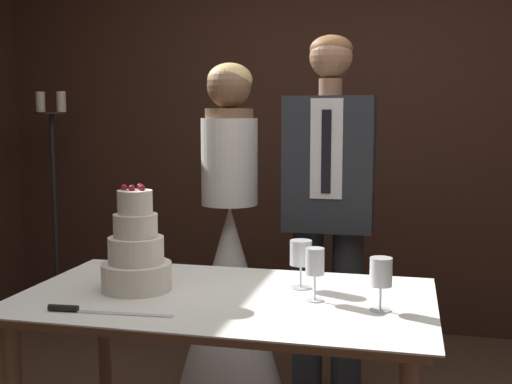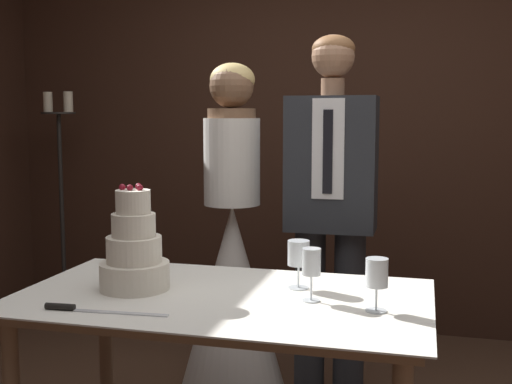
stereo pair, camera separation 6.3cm
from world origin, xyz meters
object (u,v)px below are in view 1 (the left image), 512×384
(cake_knife, at_px, (86,310))
(bride, at_px, (230,272))
(wine_glass_middle, at_px, (315,264))
(cake_table, at_px, (225,319))
(tiered_cake, at_px, (136,254))
(candle_stand, at_px, (55,218))
(groom, at_px, (329,201))
(wine_glass_near, at_px, (301,254))
(wine_glass_far, at_px, (381,273))

(cake_knife, height_order, bride, bride)
(cake_knife, xyz_separation_m, wine_glass_middle, (0.70, 0.30, 0.12))
(cake_table, distance_m, tiered_cake, 0.40)
(cake_knife, bearing_deg, tiered_cake, 76.57)
(cake_table, height_order, candle_stand, candle_stand)
(groom, bearing_deg, tiered_cake, -121.59)
(cake_table, height_order, bride, bride)
(wine_glass_near, bearing_deg, cake_knife, -144.04)
(tiered_cake, relative_size, groom, 0.22)
(wine_glass_near, bearing_deg, bride, 122.05)
(wine_glass_middle, xyz_separation_m, groom, (-0.07, 0.93, 0.09))
(bride, bearing_deg, wine_glass_far, -51.63)
(tiered_cake, height_order, wine_glass_far, tiered_cake)
(wine_glass_far, xyz_separation_m, groom, (-0.29, 0.99, 0.10))
(bride, height_order, groom, groom)
(tiered_cake, xyz_separation_m, wine_glass_far, (0.87, -0.05, -0.01))
(groom, bearing_deg, wine_glass_far, -73.69)
(tiered_cake, bearing_deg, wine_glass_far, -3.28)
(wine_glass_middle, bearing_deg, bride, 121.16)
(tiered_cake, bearing_deg, groom, 58.41)
(cake_table, bearing_deg, bride, 104.76)
(bride, bearing_deg, cake_knife, -96.06)
(wine_glass_near, xyz_separation_m, candle_stand, (-1.90, 1.51, -0.17))
(candle_stand, bearing_deg, groom, -20.84)
(wine_glass_far, distance_m, groom, 1.04)
(candle_stand, bearing_deg, wine_glass_far, -38.05)
(wine_glass_far, bearing_deg, wine_glass_middle, 164.79)
(wine_glass_far, xyz_separation_m, candle_stand, (-2.20, 1.72, -0.17))
(cake_table, bearing_deg, candle_stand, 134.84)
(cake_table, relative_size, candle_stand, 0.93)
(wine_glass_near, distance_m, candle_stand, 2.43)
(wine_glass_far, height_order, groom, groom)
(cake_knife, bearing_deg, wine_glass_far, 10.56)
(bride, bearing_deg, tiered_cake, -95.07)
(cake_table, relative_size, wine_glass_middle, 7.92)
(wine_glass_near, bearing_deg, wine_glass_far, -35.30)
(cake_knife, height_order, wine_glass_near, wine_glass_near)
(cake_knife, xyz_separation_m, candle_stand, (-1.28, 1.96, -0.06))
(cake_knife, xyz_separation_m, groom, (0.63, 1.24, 0.21))
(wine_glass_far, relative_size, groom, 0.10)
(tiered_cake, distance_m, bride, 0.99)
(wine_glass_middle, relative_size, candle_stand, 0.12)
(wine_glass_near, bearing_deg, cake_table, -147.12)
(cake_table, height_order, cake_knife, cake_knife)
(groom, bearing_deg, cake_table, -104.77)
(wine_glass_middle, xyz_separation_m, bride, (-0.56, 0.93, -0.28))
(wine_glass_far, bearing_deg, tiered_cake, 176.72)
(wine_glass_middle, distance_m, bride, 1.13)
(wine_glass_middle, bearing_deg, candle_stand, 139.96)
(cake_knife, distance_m, wine_glass_near, 0.78)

